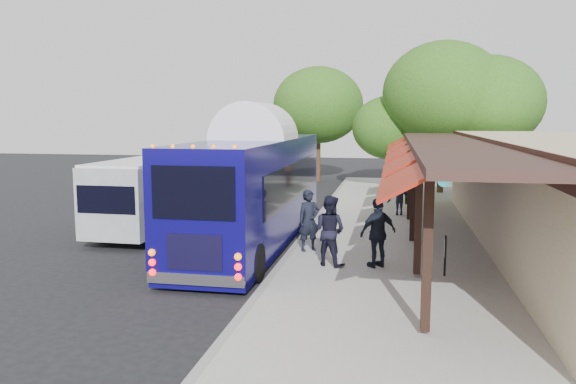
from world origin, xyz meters
The scene contains 15 objects.
ground centered at (0.00, 0.00, 0.00)m, with size 90.00×90.00×0.00m, color black.
sidewalk centered at (5.00, 4.00, 0.07)m, with size 10.00×40.00×0.15m, color #9E9B93.
curb centered at (0.05, 4.00, 0.07)m, with size 0.20×40.00×0.16m, color gray.
station_shelter centered at (8.38, 4.00, 1.85)m, with size 8.15×20.00×3.60m.
coach_bus centered at (-1.45, 3.67, 2.03)m, with size 2.56×11.90×3.79m.
city_bus centered at (-5.63, 6.60, 1.52)m, with size 2.46×10.27×2.75m.
ped_a centered at (0.60, 2.29, 1.10)m, with size 0.69×0.45×1.90m, color black.
ped_b centered at (1.41, 0.70, 1.14)m, with size 0.96×0.75×1.97m, color black.
ped_c centered at (2.75, 0.75, 1.11)m, with size 1.13×0.47×1.92m, color black.
ped_d centered at (3.40, 9.38, 0.92)m, with size 1.00×0.58×1.55m, color black.
sign_board centered at (4.49, 0.20, 0.85)m, with size 0.09×0.47×1.03m.
tree_left centered at (2.84, 18.42, 3.66)m, with size 4.30×4.30×5.50m.
tree_mid centered at (5.67, 17.19, 5.57)m, with size 6.52×6.52×8.34m.
tree_right centered at (7.96, 17.25, 5.04)m, with size 5.90×5.90×7.56m.
tree_far centered at (-1.84, 22.44, 5.05)m, with size 5.91×5.91×7.57m.
Camera 1 is at (3.12, -14.55, 4.26)m, focal length 35.00 mm.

